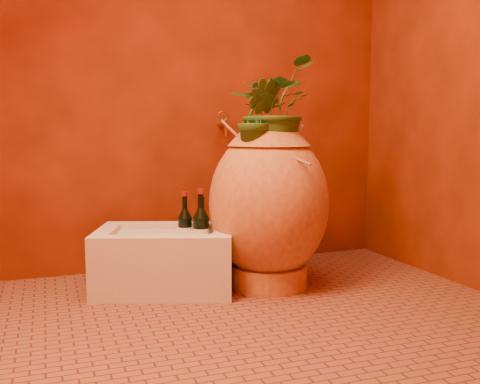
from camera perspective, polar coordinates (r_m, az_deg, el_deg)
name	(u,v)px	position (r m, az deg, el deg)	size (l,w,h in m)	color
floor	(247,320)	(2.36, 0.73, -13.45)	(2.50, 2.50, 0.00)	brown
wall_back	(186,54)	(3.20, -5.80, 14.47)	(2.50, 0.02, 2.50)	#4E1904
amphora	(269,203)	(2.75, 3.08, -1.17)	(0.76, 0.76, 0.88)	#CD793A
stone_basin	(165,261)	(2.76, -8.01, -7.26)	(0.79, 0.68, 0.31)	beige
wine_bottle_a	(201,231)	(2.74, -4.20, -4.21)	(0.08, 0.08, 0.34)	black
wine_bottle_b	(202,230)	(2.83, -4.07, -4.08)	(0.08, 0.08, 0.32)	black
wine_bottle_c	(185,230)	(2.85, -5.88, -4.02)	(0.08, 0.08, 0.32)	black
wall_tap	(223,123)	(3.16, -1.78, 7.38)	(0.07, 0.14, 0.15)	#9F6924
plant_main	(272,109)	(2.74, 3.41, 8.86)	(0.46, 0.40, 0.51)	#274F1C
plant_side	(258,118)	(2.62, 1.98, 7.85)	(0.21, 0.17, 0.38)	#274F1C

